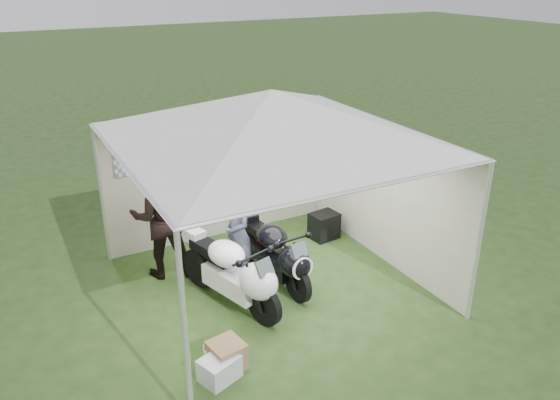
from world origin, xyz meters
The scene contains 11 objects.
ground centered at (0.00, 0.00, 0.00)m, with size 80.00×80.00×0.00m, color #223A14.
canopy_tent centered at (0.00, 0.03, 2.58)m, with size 5.66×5.66×3.00m.
motorcycle_white centered at (-0.71, -0.22, 0.55)m, with size 0.86×1.97×0.99m.
motorcycle_black centered at (0.10, 0.04, 0.52)m, with size 0.51×1.91×0.94m.
paddock_stand centered at (0.04, 0.90, 0.14)m, with size 0.38×0.24×0.28m, color #0D16B4.
person_dark_jacket centered at (-1.30, 1.15, 0.98)m, with size 0.95×0.74×1.95m, color black.
person_blue_jacket centered at (-0.39, 0.34, 0.83)m, with size 0.61×0.40×1.66m, color slate.
equipment_box centered at (1.55, 0.99, 0.24)m, with size 0.47×0.38×0.47m, color black.
crate_0 centered at (-1.48, -1.51, 0.15)m, with size 0.44×0.34×0.29m, color #B0B4B9.
crate_1 centered at (-1.33, -1.36, 0.17)m, with size 0.39×0.39×0.35m, color brown.
crate_2 centered at (-1.41, -1.27, 0.12)m, with size 0.32×0.26×0.23m, color silver.
Camera 1 is at (-3.25, -6.33, 4.49)m, focal length 35.00 mm.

